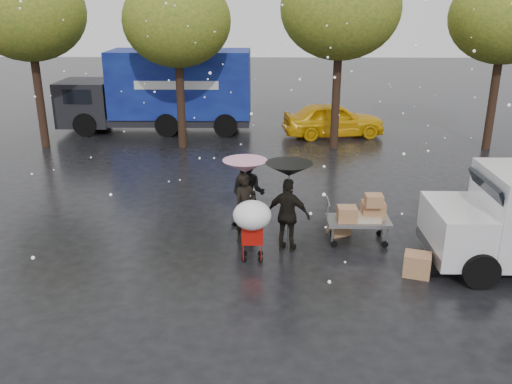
{
  "coord_description": "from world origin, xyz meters",
  "views": [
    {
      "loc": [
        -0.19,
        -10.87,
        5.57
      ],
      "look_at": [
        -0.41,
        1.0,
        1.33
      ],
      "focal_mm": 38.0,
      "sensor_mm": 36.0,
      "label": 1
    }
  ],
  "objects_px": {
    "shopping_cart": "(252,218)",
    "person_black": "(288,215)",
    "vendor_cart": "(362,214)",
    "blue_truck": "(162,91)",
    "person_pink": "(245,207)",
    "yellow_taxi": "(333,120)"
  },
  "relations": [
    {
      "from": "person_pink",
      "to": "yellow_taxi",
      "type": "height_order",
      "value": "person_pink"
    },
    {
      "from": "person_black",
      "to": "vendor_cart",
      "type": "relative_size",
      "value": 1.15
    },
    {
      "from": "blue_truck",
      "to": "person_black",
      "type": "bearing_deg",
      "value": -67.32
    },
    {
      "from": "vendor_cart",
      "to": "shopping_cart",
      "type": "xyz_separation_m",
      "value": [
        -2.61,
        -1.13,
        0.34
      ]
    },
    {
      "from": "person_pink",
      "to": "vendor_cart",
      "type": "relative_size",
      "value": 1.12
    },
    {
      "from": "shopping_cart",
      "to": "blue_truck",
      "type": "xyz_separation_m",
      "value": [
        -4.26,
        12.8,
        0.69
      ]
    },
    {
      "from": "blue_truck",
      "to": "vendor_cart",
      "type": "bearing_deg",
      "value": -59.54
    },
    {
      "from": "person_black",
      "to": "blue_truck",
      "type": "relative_size",
      "value": 0.21
    },
    {
      "from": "person_pink",
      "to": "person_black",
      "type": "distance_m",
      "value": 1.14
    },
    {
      "from": "vendor_cart",
      "to": "yellow_taxi",
      "type": "relative_size",
      "value": 0.36
    },
    {
      "from": "yellow_taxi",
      "to": "person_pink",
      "type": "bearing_deg",
      "value": 153.08
    },
    {
      "from": "person_pink",
      "to": "person_black",
      "type": "xyz_separation_m",
      "value": [
        1.01,
        -0.53,
        0.03
      ]
    },
    {
      "from": "person_black",
      "to": "shopping_cart",
      "type": "distance_m",
      "value": 1.06
    },
    {
      "from": "blue_truck",
      "to": "shopping_cart",
      "type": "bearing_deg",
      "value": -71.59
    },
    {
      "from": "person_black",
      "to": "vendor_cart",
      "type": "distance_m",
      "value": 1.86
    },
    {
      "from": "blue_truck",
      "to": "yellow_taxi",
      "type": "bearing_deg",
      "value": -7.34
    },
    {
      "from": "person_black",
      "to": "vendor_cart",
      "type": "bearing_deg",
      "value": -146.09
    },
    {
      "from": "person_black",
      "to": "shopping_cart",
      "type": "bearing_deg",
      "value": 58.57
    },
    {
      "from": "shopping_cart",
      "to": "person_black",
      "type": "bearing_deg",
      "value": 39.2
    },
    {
      "from": "person_pink",
      "to": "vendor_cart",
      "type": "bearing_deg",
      "value": -40.4
    },
    {
      "from": "person_pink",
      "to": "blue_truck",
      "type": "bearing_deg",
      "value": 70.23
    },
    {
      "from": "person_black",
      "to": "blue_truck",
      "type": "bearing_deg",
      "value": -47.95
    }
  ]
}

